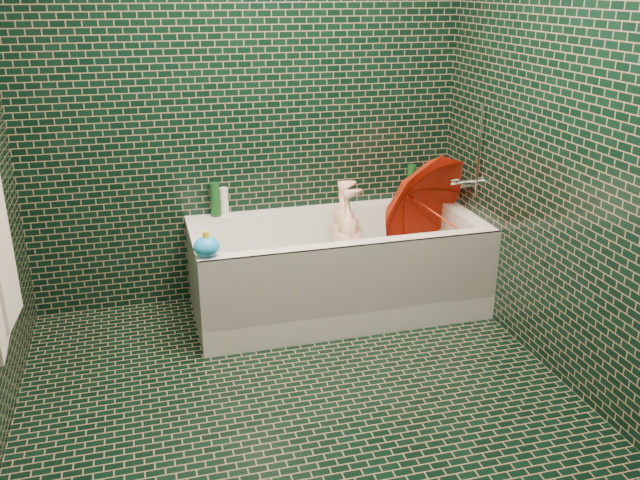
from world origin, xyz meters
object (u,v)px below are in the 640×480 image
object	(u,v)px
child	(350,263)
umbrella	(438,215)
bath_toy	(207,246)
rubber_duck	(419,192)
bathtub	(338,278)

from	to	relation	value
child	umbrella	xyz separation A→B (m)	(0.52, -0.05, 0.27)
child	bath_toy	xyz separation A→B (m)	(-0.86, -0.27, 0.30)
umbrella	bath_toy	bearing A→B (deg)	170.00
child	bath_toy	distance (m)	0.95
rubber_duck	bathtub	bearing A→B (deg)	-164.55
bathtub	rubber_duck	world-z (taller)	rubber_duck
child	bath_toy	bearing A→B (deg)	-61.11
child	umbrella	bearing A→B (deg)	95.92
umbrella	rubber_duck	bearing A→B (deg)	62.91
child	rubber_duck	xyz separation A→B (m)	(0.58, 0.37, 0.28)
bathtub	umbrella	distance (m)	0.70
child	umbrella	distance (m)	0.59
bathtub	child	world-z (taller)	bathtub
umbrella	bathtub	bearing A→B (deg)	154.23
bathtub	rubber_duck	distance (m)	0.83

